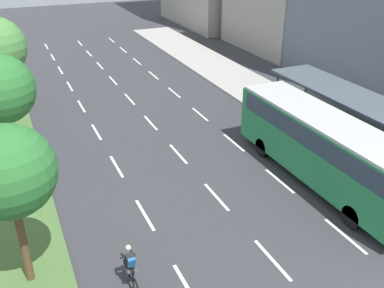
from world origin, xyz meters
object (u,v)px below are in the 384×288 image
object	(u,v)px
cyclist	(131,268)
bus_shelter	(361,117)
median_tree_second	(8,172)
bus	(324,144)

from	to	relation	value
cyclist	bus_shelter	bearing A→B (deg)	19.16
cyclist	median_tree_second	world-z (taller)	median_tree_second
bus_shelter	cyclist	bearing A→B (deg)	-160.84
bus_shelter	median_tree_second	xyz separation A→B (m)	(-17.97, -3.45, 2.59)
bus_shelter	median_tree_second	world-z (taller)	median_tree_second
bus	cyclist	size ratio (longest dim) A/B	6.20
median_tree_second	bus	bearing A→B (deg)	5.60
bus	bus_shelter	bearing A→B (deg)	26.16
bus_shelter	bus	xyz separation A→B (m)	(-4.28, -2.10, 0.20)
bus_shelter	bus	size ratio (longest dim) A/B	1.15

